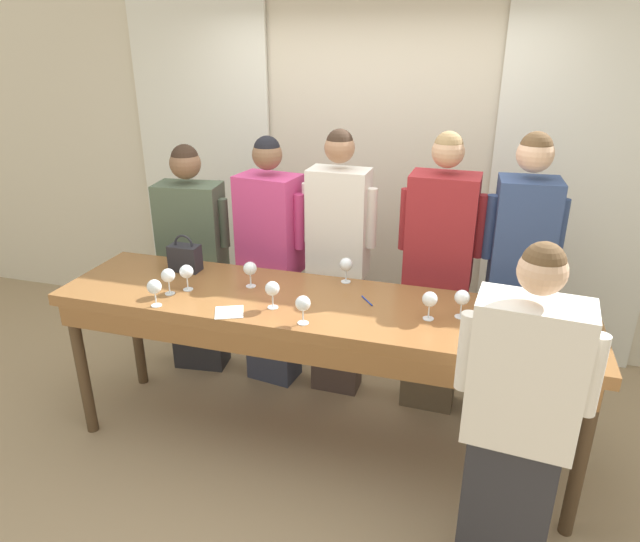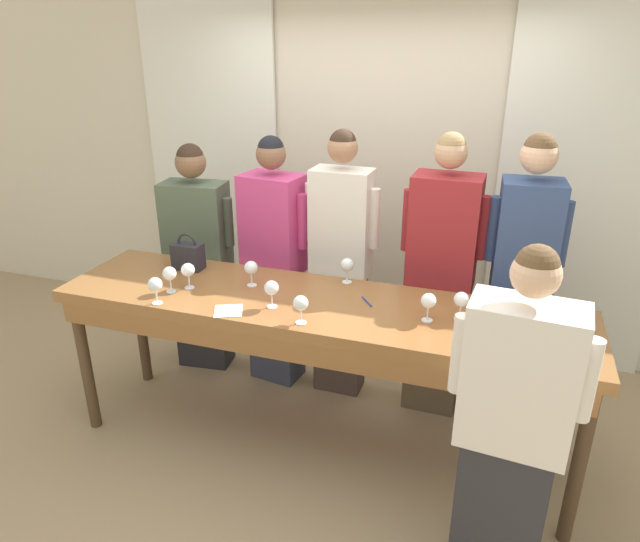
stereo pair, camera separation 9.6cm
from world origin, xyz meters
name	(u,v)px [view 2 (the right image)]	position (x,y,z in m)	size (l,w,h in m)	color
ground_plane	(316,443)	(0.00, 0.00, 0.00)	(18.00, 18.00, 0.00)	tan
wall_back	(382,166)	(0.00, 1.57, 1.40)	(12.00, 0.06, 2.80)	beige
curtain_panel_left	(213,163)	(-1.42, 1.51, 1.34)	(1.14, 0.03, 2.69)	white
curtain_panel_right	(583,191)	(1.42, 1.51, 1.34)	(1.14, 0.03, 2.69)	white
tasting_bar	(315,317)	(0.00, -0.02, 0.88)	(2.96, 0.72, 0.97)	brown
wine_bottle	(544,298)	(1.17, 0.16, 1.10)	(0.08, 0.08, 0.33)	black
handbag	(188,256)	(-0.91, 0.19, 1.06)	(0.19, 0.11, 0.23)	#232328
wine_glass_front_left	(461,300)	(0.78, 0.03, 1.08)	(0.08, 0.08, 0.15)	white
wine_glass_front_mid	(188,270)	(-0.75, -0.07, 1.08)	(0.08, 0.08, 0.15)	white
wine_glass_front_right	(251,268)	(-0.42, 0.08, 1.08)	(0.08, 0.08, 0.15)	white
wine_glass_center_left	(301,304)	(0.01, -0.27, 1.08)	(0.08, 0.08, 0.15)	white
wine_glass_center_mid	(170,274)	(-0.82, -0.15, 1.08)	(0.08, 0.08, 0.15)	white
wine_glass_center_right	(155,285)	(-0.81, -0.31, 1.08)	(0.08, 0.08, 0.15)	white
wine_glass_back_left	(347,265)	(0.09, 0.30, 1.08)	(0.08, 0.08, 0.15)	white
wine_glass_back_mid	(271,288)	(-0.20, -0.15, 1.08)	(0.08, 0.08, 0.15)	white
wine_glass_back_right	(428,301)	(0.62, -0.04, 1.08)	(0.08, 0.08, 0.15)	white
napkin	(228,311)	(-0.40, -0.27, 0.98)	(0.20, 0.20, 0.00)	white
pen	(367,301)	(0.27, 0.07, 0.98)	(0.09, 0.11, 0.01)	#193399
guest_olive_jacket	(199,259)	(-1.11, 0.64, 0.85)	(0.55, 0.31, 1.67)	#28282D
guest_pink_top	(275,263)	(-0.52, 0.64, 0.89)	(0.51, 0.33, 1.75)	#383D51
guest_cream_sweater	(341,265)	(-0.05, 0.64, 0.93)	(0.49, 0.23, 1.81)	#473833
guest_striped_shirt	(440,279)	(0.60, 0.64, 0.93)	(0.52, 0.28, 1.83)	brown
guest_navy_coat	(520,285)	(1.07, 0.64, 0.95)	(0.46, 0.30, 1.85)	#28282D
host_pouring	(511,433)	(1.06, -0.64, 0.83)	(0.55, 0.27, 1.65)	#28282D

